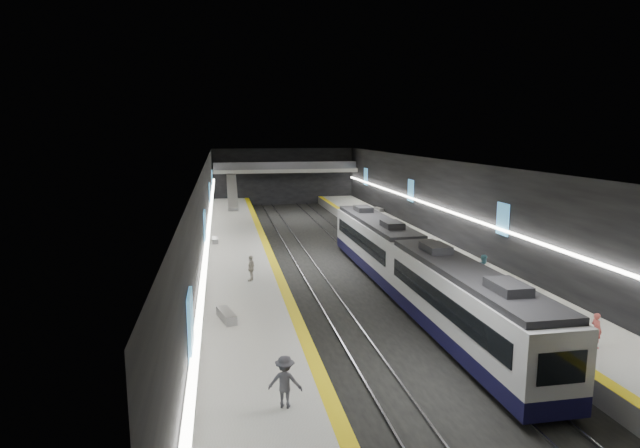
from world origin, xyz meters
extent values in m
plane|color=black|center=(0.00, 0.00, 0.00)|extent=(70.00, 70.00, 0.00)
cube|color=beige|center=(0.00, 0.00, 8.00)|extent=(20.00, 70.00, 0.04)
cube|color=black|center=(-10.00, 0.00, 4.00)|extent=(0.04, 70.00, 8.00)
cube|color=black|center=(10.00, 0.00, 4.00)|extent=(0.04, 70.00, 8.00)
cube|color=black|center=(0.00, 35.00, 4.00)|extent=(20.00, 0.04, 8.00)
cube|color=slate|center=(-7.50, 0.00, 0.50)|extent=(5.00, 70.00, 1.00)
cube|color=#B0AFAA|center=(-7.50, 0.00, 1.01)|extent=(5.00, 70.00, 0.02)
cube|color=yellow|center=(-5.30, 0.00, 1.02)|extent=(0.60, 70.00, 0.02)
cube|color=slate|center=(7.50, 0.00, 0.50)|extent=(5.00, 70.00, 1.00)
cube|color=#B0AFAA|center=(7.50, 0.00, 1.01)|extent=(5.00, 70.00, 0.02)
cube|color=yellow|center=(5.30, 0.00, 1.02)|extent=(0.60, 70.00, 0.02)
cube|color=gray|center=(-3.22, 0.00, 0.06)|extent=(0.08, 70.00, 0.12)
cube|color=gray|center=(-1.78, 0.00, 0.06)|extent=(0.08, 70.00, 0.12)
cube|color=gray|center=(1.78, 0.00, 0.06)|extent=(0.08, 70.00, 0.12)
cube|color=gray|center=(3.22, 0.00, 0.06)|extent=(0.08, 70.00, 0.12)
cube|color=black|center=(2.50, -17.97, 0.75)|extent=(2.65, 15.00, 0.80)
cube|color=silver|center=(2.50, -17.97, 2.40)|extent=(2.65, 15.00, 2.50)
cube|color=black|center=(2.50, -17.97, 3.80)|extent=(2.44, 14.25, 0.30)
cube|color=black|center=(2.50, -17.97, 2.45)|extent=(2.69, 13.20, 1.00)
cube|color=black|center=(2.50, -25.49, 2.35)|extent=(1.85, 0.05, 1.20)
cube|color=black|center=(2.50, -2.97, 0.75)|extent=(2.65, 15.00, 0.80)
cube|color=silver|center=(2.50, -2.97, 2.40)|extent=(2.65, 15.00, 2.50)
cube|color=black|center=(2.50, -2.97, 3.80)|extent=(2.44, 14.25, 0.30)
cube|color=black|center=(2.50, -2.97, 2.45)|extent=(2.69, 13.20, 1.00)
cube|color=black|center=(2.50, -10.49, 2.35)|extent=(1.85, 0.05, 1.20)
cube|color=#4699D2|center=(-9.92, -25.00, 4.50)|extent=(0.10, 1.50, 2.20)
cube|color=#4699D2|center=(-9.92, -8.00, 4.50)|extent=(0.10, 1.50, 2.20)
cube|color=#4699D2|center=(-9.92, 10.00, 4.50)|extent=(0.10, 1.50, 2.20)
cube|color=#4699D2|center=(-9.92, 27.00, 4.50)|extent=(0.10, 1.50, 2.20)
cube|color=#4699D2|center=(9.92, -8.00, 4.50)|extent=(0.10, 1.50, 2.20)
cube|color=#4699D2|center=(9.92, 10.00, 4.50)|extent=(0.10, 1.50, 2.20)
cube|color=#4699D2|center=(9.92, 27.00, 4.50)|extent=(0.10, 1.50, 2.20)
cube|color=white|center=(-9.80, 0.00, 3.80)|extent=(0.25, 68.60, 0.12)
cube|color=white|center=(9.80, 0.00, 3.80)|extent=(0.25, 68.60, 0.12)
cube|color=gray|center=(0.00, 33.00, 5.00)|extent=(20.00, 3.00, 0.50)
cube|color=#47474C|center=(0.00, 31.55, 5.75)|extent=(19.60, 0.08, 1.00)
cube|color=#99999E|center=(-7.50, 26.00, 2.90)|extent=(1.20, 7.50, 3.92)
cube|color=#99999E|center=(-8.80, -14.83, 1.24)|extent=(1.04, 2.05, 0.48)
cube|color=#99999E|center=(-9.49, 4.68, 1.21)|extent=(0.51, 1.76, 0.43)
cube|color=#99999E|center=(9.50, 19.51, 1.21)|extent=(0.79, 1.80, 0.43)
imported|color=#C54F49|center=(7.11, -21.29, 1.78)|extent=(0.39, 0.58, 1.57)
imported|color=teal|center=(6.88, -11.46, 1.96)|extent=(1.18, 1.11, 1.92)
imported|color=silver|center=(-7.16, -7.88, 1.83)|extent=(0.75, 1.06, 1.67)
imported|color=#47464E|center=(-6.93, -23.92, 1.92)|extent=(1.34, 1.00, 1.84)
camera|label=1|loc=(-8.88, -40.94, 10.42)|focal=30.00mm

